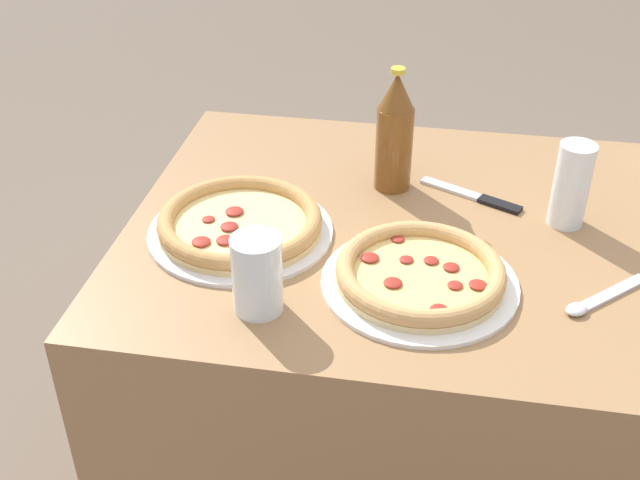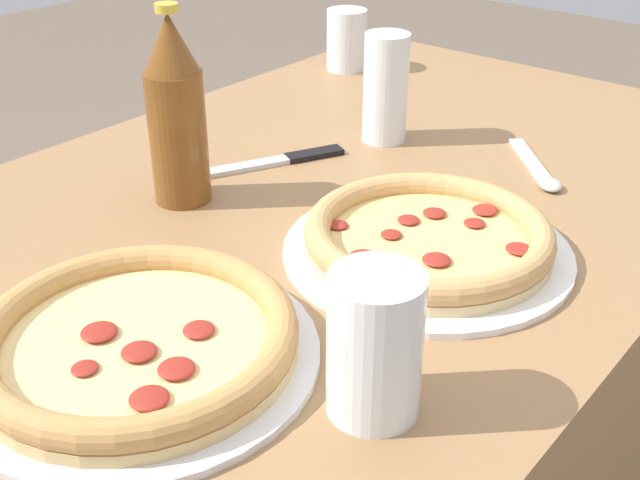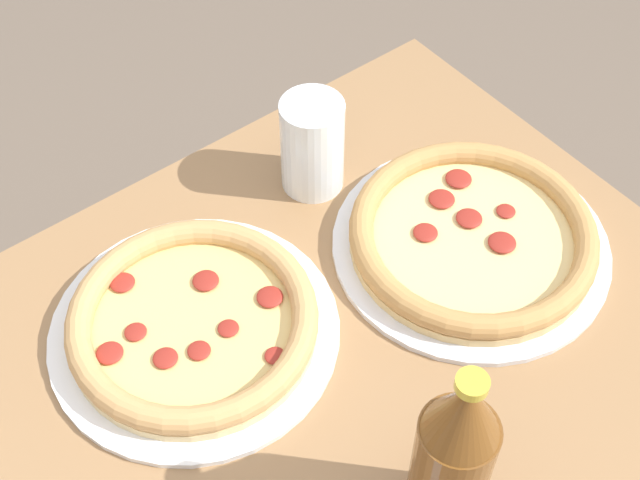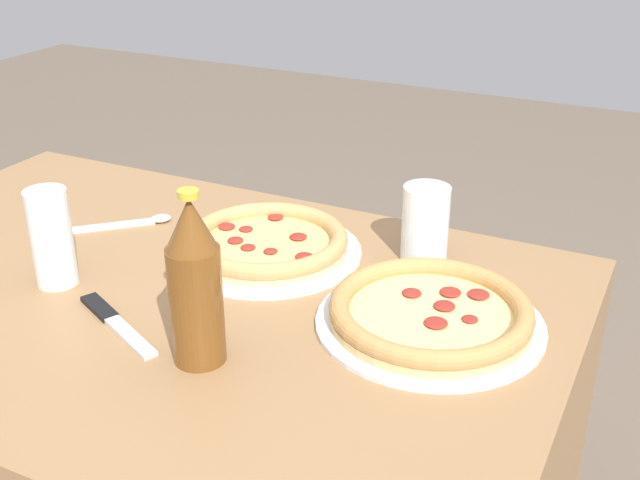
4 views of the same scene
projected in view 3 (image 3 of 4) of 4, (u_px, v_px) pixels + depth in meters
The scene contains 4 objects.
pizza_veggie at pixel (193, 323), 0.98m from camera, with size 0.33×0.33×0.04m.
pizza_pepperoni at pixel (472, 237), 1.06m from camera, with size 0.33×0.33×0.04m.
glass_mango_juice at pixel (312, 147), 1.10m from camera, with size 0.08×0.08×0.13m.
beer_bottle at pixel (453, 457), 0.78m from camera, with size 0.07×0.07×0.25m.
Camera 3 is at (0.13, 0.34, 1.56)m, focal length 50.00 mm.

